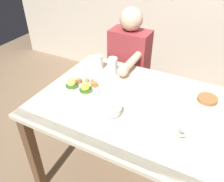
{
  "coord_description": "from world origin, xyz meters",
  "views": [
    {
      "loc": [
        0.42,
        -1.08,
        1.63
      ],
      "look_at": [
        -0.15,
        0.0,
        0.78
      ],
      "focal_mm": 36.92,
      "sensor_mm": 36.0,
      "label": 1
    }
  ],
  "objects_px": {
    "water_glass_near": "(113,67)",
    "water_glass_far": "(98,63)",
    "diner_person": "(128,64)",
    "side_plate": "(207,100)",
    "coffee_mug": "(173,130)",
    "eggs_benedict_plate": "(80,88)",
    "dining_table": "(132,115)",
    "fruit_bowl": "(111,109)",
    "fork": "(148,84)"
  },
  "relations": [
    {
      "from": "water_glass_near",
      "to": "eggs_benedict_plate",
      "type": "bearing_deg",
      "value": -106.86
    },
    {
      "from": "eggs_benedict_plate",
      "to": "diner_person",
      "type": "distance_m",
      "value": 0.66
    },
    {
      "from": "coffee_mug",
      "to": "water_glass_near",
      "type": "relative_size",
      "value": 0.84
    },
    {
      "from": "coffee_mug",
      "to": "fork",
      "type": "xyz_separation_m",
      "value": [
        -0.29,
        0.42,
        -0.05
      ]
    },
    {
      "from": "fork",
      "to": "water_glass_far",
      "type": "relative_size",
      "value": 1.41
    },
    {
      "from": "fork",
      "to": "fruit_bowl",
      "type": "bearing_deg",
      "value": -101.87
    },
    {
      "from": "dining_table",
      "to": "fork",
      "type": "xyz_separation_m",
      "value": [
        0.01,
        0.24,
        0.11
      ]
    },
    {
      "from": "fruit_bowl",
      "to": "diner_person",
      "type": "relative_size",
      "value": 0.11
    },
    {
      "from": "eggs_benedict_plate",
      "to": "diner_person",
      "type": "height_order",
      "value": "diner_person"
    },
    {
      "from": "eggs_benedict_plate",
      "to": "fruit_bowl",
      "type": "xyz_separation_m",
      "value": [
        0.29,
        -0.11,
        0.01
      ]
    },
    {
      "from": "dining_table",
      "to": "eggs_benedict_plate",
      "type": "bearing_deg",
      "value": -172.92
    },
    {
      "from": "dining_table",
      "to": "fruit_bowl",
      "type": "xyz_separation_m",
      "value": [
        -0.07,
        -0.15,
        0.14
      ]
    },
    {
      "from": "water_glass_near",
      "to": "side_plate",
      "type": "distance_m",
      "value": 0.69
    },
    {
      "from": "eggs_benedict_plate",
      "to": "fork",
      "type": "height_order",
      "value": "eggs_benedict_plate"
    },
    {
      "from": "fork",
      "to": "water_glass_near",
      "type": "distance_m",
      "value": 0.29
    },
    {
      "from": "side_plate",
      "to": "dining_table",
      "type": "bearing_deg",
      "value": -152.07
    },
    {
      "from": "fruit_bowl",
      "to": "side_plate",
      "type": "height_order",
      "value": "fruit_bowl"
    },
    {
      "from": "water_glass_near",
      "to": "water_glass_far",
      "type": "bearing_deg",
      "value": 173.4
    },
    {
      "from": "coffee_mug",
      "to": "dining_table",
      "type": "bearing_deg",
      "value": 149.59
    },
    {
      "from": "eggs_benedict_plate",
      "to": "water_glass_far",
      "type": "bearing_deg",
      "value": 98.21
    },
    {
      "from": "dining_table",
      "to": "eggs_benedict_plate",
      "type": "height_order",
      "value": "eggs_benedict_plate"
    },
    {
      "from": "eggs_benedict_plate",
      "to": "water_glass_far",
      "type": "xyz_separation_m",
      "value": [
        -0.05,
        0.32,
        0.03
      ]
    },
    {
      "from": "side_plate",
      "to": "water_glass_far",
      "type": "bearing_deg",
      "value": 176.39
    },
    {
      "from": "eggs_benedict_plate",
      "to": "fruit_bowl",
      "type": "bearing_deg",
      "value": -20.21
    },
    {
      "from": "fruit_bowl",
      "to": "diner_person",
      "type": "bearing_deg",
      "value": 106.83
    },
    {
      "from": "water_glass_near",
      "to": "fruit_bowl",
      "type": "bearing_deg",
      "value": -63.49
    },
    {
      "from": "dining_table",
      "to": "water_glass_far",
      "type": "height_order",
      "value": "water_glass_far"
    },
    {
      "from": "dining_table",
      "to": "fruit_bowl",
      "type": "bearing_deg",
      "value": -114.49
    },
    {
      "from": "fork",
      "to": "water_glass_near",
      "type": "xyz_separation_m",
      "value": [
        -0.29,
        0.01,
        0.06
      ]
    },
    {
      "from": "fruit_bowl",
      "to": "diner_person",
      "type": "height_order",
      "value": "diner_person"
    },
    {
      "from": "fork",
      "to": "water_glass_near",
      "type": "relative_size",
      "value": 1.18
    },
    {
      "from": "coffee_mug",
      "to": "water_glass_near",
      "type": "height_order",
      "value": "water_glass_near"
    },
    {
      "from": "fork",
      "to": "side_plate",
      "type": "height_order",
      "value": "side_plate"
    },
    {
      "from": "eggs_benedict_plate",
      "to": "diner_person",
      "type": "bearing_deg",
      "value": 84.13
    },
    {
      "from": "fork",
      "to": "side_plate",
      "type": "distance_m",
      "value": 0.4
    },
    {
      "from": "water_glass_far",
      "to": "diner_person",
      "type": "xyz_separation_m",
      "value": [
        0.11,
        0.33,
        -0.14
      ]
    },
    {
      "from": "coffee_mug",
      "to": "water_glass_far",
      "type": "relative_size",
      "value": 1.01
    },
    {
      "from": "dining_table",
      "to": "water_glass_near",
      "type": "bearing_deg",
      "value": 137.08
    },
    {
      "from": "diner_person",
      "to": "side_plate",
      "type": "bearing_deg",
      "value": -28.27
    },
    {
      "from": "coffee_mug",
      "to": "water_glass_near",
      "type": "xyz_separation_m",
      "value": [
        -0.57,
        0.43,
        0.01
      ]
    },
    {
      "from": "fork",
      "to": "diner_person",
      "type": "height_order",
      "value": "diner_person"
    },
    {
      "from": "fruit_bowl",
      "to": "fork",
      "type": "height_order",
      "value": "fruit_bowl"
    },
    {
      "from": "dining_table",
      "to": "fruit_bowl",
      "type": "height_order",
      "value": "fruit_bowl"
    },
    {
      "from": "side_plate",
      "to": "coffee_mug",
      "type": "bearing_deg",
      "value": -105.87
    },
    {
      "from": "dining_table",
      "to": "fork",
      "type": "relative_size",
      "value": 7.69
    },
    {
      "from": "diner_person",
      "to": "fruit_bowl",
      "type": "bearing_deg",
      "value": -73.17
    },
    {
      "from": "dining_table",
      "to": "eggs_benedict_plate",
      "type": "distance_m",
      "value": 0.39
    },
    {
      "from": "eggs_benedict_plate",
      "to": "fruit_bowl",
      "type": "distance_m",
      "value": 0.31
    },
    {
      "from": "coffee_mug",
      "to": "water_glass_far",
      "type": "bearing_deg",
      "value": 147.84
    },
    {
      "from": "water_glass_near",
      "to": "coffee_mug",
      "type": "bearing_deg",
      "value": -36.89
    }
  ]
}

